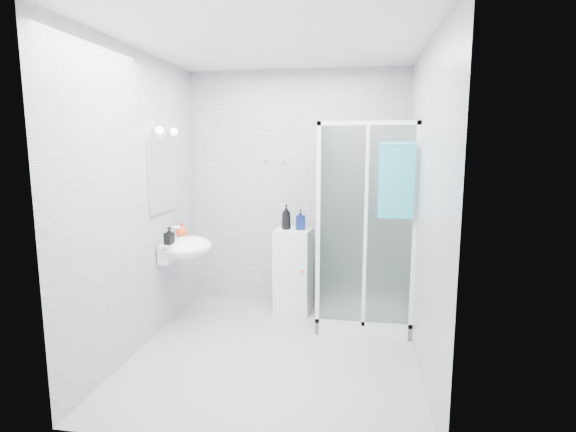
% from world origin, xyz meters
% --- Properties ---
extents(room, '(2.40, 2.60, 2.60)m').
position_xyz_m(room, '(0.00, 0.00, 1.30)').
color(room, silver).
rests_on(room, ground).
extents(shower_enclosure, '(0.90, 0.95, 2.00)m').
position_xyz_m(shower_enclosure, '(0.67, 0.77, 0.45)').
color(shower_enclosure, white).
rests_on(shower_enclosure, ground).
extents(wall_basin, '(0.46, 0.56, 0.35)m').
position_xyz_m(wall_basin, '(-0.99, 0.45, 0.80)').
color(wall_basin, white).
rests_on(wall_basin, ground).
extents(mirror, '(0.02, 0.60, 0.70)m').
position_xyz_m(mirror, '(-1.19, 0.45, 1.50)').
color(mirror, white).
rests_on(mirror, room).
extents(vanity_lights, '(0.10, 0.40, 0.08)m').
position_xyz_m(vanity_lights, '(-1.14, 0.45, 1.92)').
color(vanity_lights, silver).
rests_on(vanity_lights, room).
extents(wall_hooks, '(0.23, 0.06, 0.03)m').
position_xyz_m(wall_hooks, '(-0.25, 1.26, 1.62)').
color(wall_hooks, silver).
rests_on(wall_hooks, room).
extents(storage_cabinet, '(0.40, 0.41, 0.90)m').
position_xyz_m(storage_cabinet, '(0.00, 1.01, 0.45)').
color(storage_cabinet, white).
rests_on(storage_cabinet, ground).
extents(hand_towel, '(0.31, 0.05, 0.66)m').
position_xyz_m(hand_towel, '(1.00, 0.36, 1.50)').
color(hand_towel, teal).
rests_on(hand_towel, shower_enclosure).
extents(shampoo_bottle_a, '(0.12, 0.12, 0.26)m').
position_xyz_m(shampoo_bottle_a, '(-0.07, 1.00, 1.04)').
color(shampoo_bottle_a, black).
rests_on(shampoo_bottle_a, storage_cabinet).
extents(shampoo_bottle_b, '(0.11, 0.12, 0.22)m').
position_xyz_m(shampoo_bottle_b, '(0.08, 1.00, 1.01)').
color(shampoo_bottle_b, navy).
rests_on(shampoo_bottle_b, storage_cabinet).
extents(soap_dispenser_orange, '(0.14, 0.14, 0.15)m').
position_xyz_m(soap_dispenser_orange, '(-1.09, 0.63, 0.94)').
color(soap_dispenser_orange, red).
rests_on(soap_dispenser_orange, wall_basin).
extents(soap_dispenser_black, '(0.09, 0.10, 0.17)m').
position_xyz_m(soap_dispenser_black, '(-1.07, 0.27, 0.95)').
color(soap_dispenser_black, black).
rests_on(soap_dispenser_black, wall_basin).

